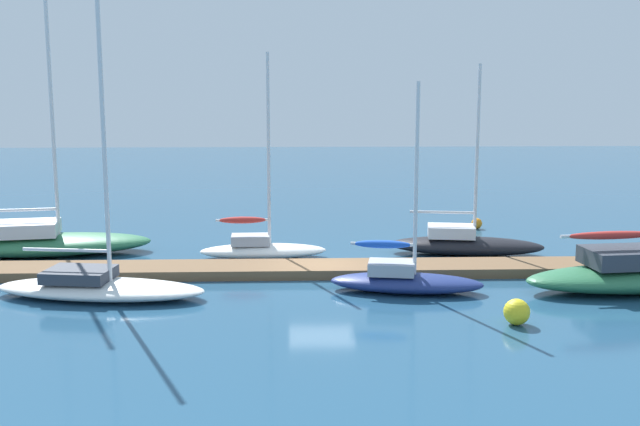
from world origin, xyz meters
TOP-DOWN VIEW (x-y plane):
  - ground_plane at (0.00, 0.00)m, footprint 120.00×120.00m
  - dock_pier at (0.00, 0.00)m, footprint 27.93×2.06m
  - sailboat_0 at (-11.46, 3.62)m, footprint 8.73×4.11m
  - sailboat_1 at (-7.66, -3.01)m, footprint 7.44×3.42m
  - sailboat_2 at (-2.41, 2.73)m, footprint 5.28×1.75m
  - sailboat_3 at (2.75, -2.67)m, footprint 5.48×2.61m
  - sailboat_4 at (6.15, 3.12)m, footprint 6.68×2.89m
  - mooring_buoy_orange at (8.05, 8.85)m, footprint 0.54×0.54m
  - mooring_buoy_yellow at (5.58, -6.42)m, footprint 0.79×0.79m

SIDE VIEW (x-z plane):
  - ground_plane at x=0.00m, z-range 0.00..0.00m
  - dock_pier at x=0.00m, z-range 0.00..0.36m
  - mooring_buoy_orange at x=8.05m, z-range 0.00..0.54m
  - mooring_buoy_yellow at x=5.58m, z-range 0.00..0.79m
  - sailboat_1 at x=-7.66m, z-range -4.50..5.37m
  - sailboat_3 at x=2.75m, z-range -3.12..4.08m
  - sailboat_2 at x=-2.41m, z-range -3.69..4.68m
  - sailboat_4 at x=6.15m, z-range -3.47..4.47m
  - sailboat_0 at x=-11.46m, z-range -6.09..7.31m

